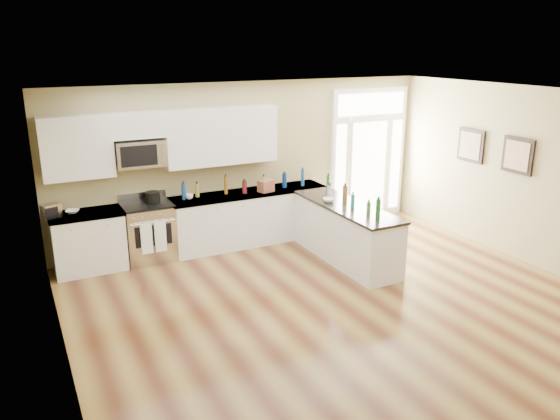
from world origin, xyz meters
The scene contains 20 objects.
ground centered at (0.00, 0.00, 0.00)m, with size 8.00×8.00×0.00m, color #4C2715.
room_shell centered at (0.00, 0.00, 1.71)m, with size 8.00×8.00×8.00m.
back_cabinet_left centered at (-2.87, 3.69, 0.44)m, with size 1.10×0.66×0.94m.
back_cabinet_right centered at (-0.16, 3.69, 0.44)m, with size 2.85×0.66×0.94m.
peninsula_cabinet centered at (0.93, 2.24, 0.43)m, with size 0.69×2.32×0.94m.
upper_cabinet_left centered at (-2.88, 3.83, 1.93)m, with size 1.04×0.33×0.95m, color silver.
upper_cabinet_right centered at (-0.57, 3.83, 1.93)m, with size 1.94×0.33×0.95m, color silver.
upper_cabinet_short centered at (-1.95, 3.83, 2.20)m, with size 0.82×0.33×0.40m, color silver.
microwave centered at (-1.95, 3.80, 1.76)m, with size 0.78×0.41×0.42m.
entry_door centered at (2.55, 3.95, 1.30)m, with size 1.70×0.10×2.60m.
wall_art_near centered at (3.47, 2.20, 1.70)m, with size 0.05×0.58×0.58m.
wall_art_far centered at (3.47, 1.20, 1.70)m, with size 0.05×0.58×0.58m.
kitchen_range centered at (-1.93, 3.69, 0.48)m, with size 0.78×0.69×1.08m.
stockpot centered at (-1.81, 3.76, 1.04)m, with size 0.24×0.24×0.19m, color black.
toaster_oven centered at (-3.35, 3.66, 1.05)m, with size 0.25×0.19×0.21m, color silver.
cardboard_box centered at (0.12, 3.56, 1.04)m, with size 0.25×0.18×0.20m, color brown.
bowl_left centered at (-3.05, 3.76, 0.96)m, with size 0.20×0.20×0.05m, color white.
bowl_peninsula centered at (0.76, 2.52, 0.97)m, with size 0.20×0.20×0.06m, color white.
cup_counter centered at (-1.21, 3.70, 0.99)m, with size 0.12×0.12×0.09m, color white.
counter_bottles centered at (0.32, 3.01, 1.07)m, with size 2.41×2.45×0.31m.
Camera 1 is at (-3.80, -4.75, 3.43)m, focal length 35.00 mm.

